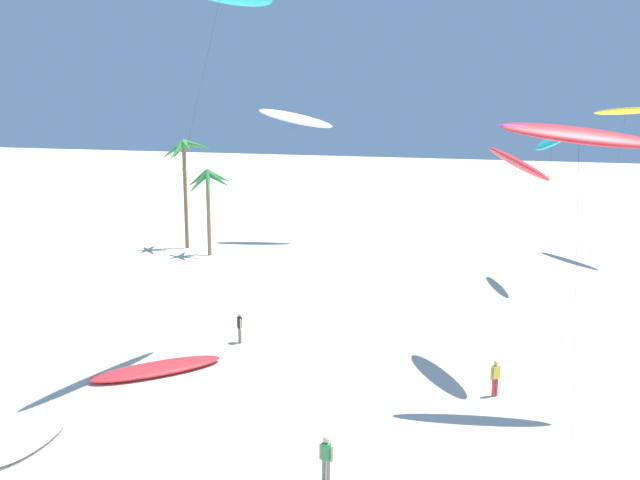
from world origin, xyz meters
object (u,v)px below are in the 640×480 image
object	(u,v)px
flying_kite_4	(552,141)
flying_kite_5	(296,118)
grounded_kite_1	(30,440)
palm_tree_1	(185,156)
person_near_right	(326,458)
grounded_kite_2	(157,368)
person_near_left	(240,326)
flying_kite_6	(517,163)
person_foreground_walker	(495,377)
flying_kite_2	(626,111)
flying_kite_10	(579,135)
palm_tree_0	(208,185)

from	to	relation	value
flying_kite_4	flying_kite_5	distance (m)	23.32
grounded_kite_1	palm_tree_1	bearing A→B (deg)	109.78
grounded_kite_1	person_near_right	distance (m)	11.22
grounded_kite_2	person_near_left	xyz separation A→B (m)	(1.89, 5.06, 0.70)
flying_kite_6	person_foreground_walker	distance (m)	9.52
palm_tree_1	person_foreground_walker	world-z (taller)	palm_tree_1
palm_tree_1	flying_kite_2	world-z (taller)	flying_kite_2
grounded_kite_1	person_near_left	world-z (taller)	person_near_left
flying_kite_6	grounded_kite_1	size ratio (longest dim) A/B	2.52
grounded_kite_2	person_foreground_walker	xyz separation A→B (m)	(15.14, 2.25, 0.68)
flying_kite_10	person_near_left	bearing A→B (deg)	168.76
flying_kite_4	person_foreground_walker	bearing A→B (deg)	-93.71
flying_kite_2	person_near_right	bearing A→B (deg)	-105.34
palm_tree_1	palm_tree_0	bearing A→B (deg)	-31.66
flying_kite_10	palm_tree_1	bearing A→B (deg)	141.71
palm_tree_1	flying_kite_5	bearing A→B (deg)	37.69
palm_tree_1	grounded_kite_2	bearing A→B (deg)	-63.89
flying_kite_2	person_near_right	xyz separation A→B (m)	(-11.10, -40.49, -10.72)
palm_tree_0	flying_kite_10	bearing A→B (deg)	-38.97
grounded_kite_1	person_near_right	size ratio (longest dim) A/B	2.55
flying_kite_6	flying_kite_10	xyz separation A→B (m)	(2.49, -3.98, 1.44)
flying_kite_2	flying_kite_6	bearing A→B (deg)	-102.74
flying_kite_2	flying_kite_6	world-z (taller)	flying_kite_2
flying_kite_4	grounded_kite_2	distance (m)	30.05
flying_kite_10	person_near_left	xyz separation A→B (m)	(-15.95, 3.17, -10.23)
flying_kite_2	person_foreground_walker	size ratio (longest dim) A/B	7.55
person_near_right	flying_kite_6	bearing A→B (deg)	69.19
flying_kite_4	person_foreground_walker	world-z (taller)	flying_kite_4
palm_tree_0	flying_kite_6	world-z (taller)	flying_kite_6
flying_kite_6	person_near_left	xyz separation A→B (m)	(-13.47, -0.81, -8.79)
grounded_kite_2	palm_tree_0	bearing A→B (deg)	111.79
flying_kite_6	person_foreground_walker	xyz separation A→B (m)	(-0.21, -3.61, -8.81)
flying_kite_10	flying_kite_6	bearing A→B (deg)	122.04
flying_kite_4	person_foreground_walker	size ratio (longest dim) A/B	7.57
palm_tree_0	flying_kite_2	xyz separation A→B (m)	(31.28, 9.56, 5.84)
flying_kite_10	palm_tree_0	bearing A→B (deg)	141.03
flying_kite_5	flying_kite_10	size ratio (longest dim) A/B	1.02
person_foreground_walker	person_near_right	distance (m)	10.16
flying_kite_6	palm_tree_1	bearing A→B (deg)	144.33
grounded_kite_2	person_foreground_walker	bearing A→B (deg)	8.46
flying_kite_10	grounded_kite_1	world-z (taller)	flying_kite_10
grounded_kite_2	flying_kite_4	bearing A→B (deg)	54.61
person_near_left	palm_tree_1	bearing A→B (deg)	124.92
flying_kite_5	flying_kite_10	xyz separation A→B (m)	(22.92, -30.11, 0.24)
flying_kite_10	person_near_left	size ratio (longest dim) A/B	7.23
flying_kite_10	flying_kite_4	bearing A→B (deg)	93.61
palm_tree_0	grounded_kite_1	size ratio (longest dim) A/B	1.67
flying_kite_10	grounded_kite_1	size ratio (longest dim) A/B	2.83
person_near_left	person_near_right	size ratio (longest dim) A/B	1.00
palm_tree_1	flying_kite_4	bearing A→B (deg)	-5.53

